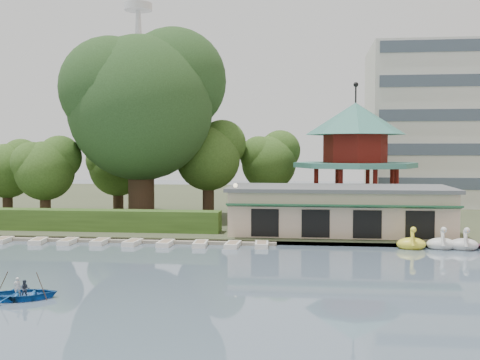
% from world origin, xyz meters
% --- Properties ---
extents(ground_plane, '(220.00, 220.00, 0.00)m').
position_xyz_m(ground_plane, '(0.00, 0.00, 0.00)').
color(ground_plane, slate).
rests_on(ground_plane, ground).
extents(shore, '(220.00, 70.00, 0.40)m').
position_xyz_m(shore, '(0.00, 52.00, 0.20)').
color(shore, '#424930').
rests_on(shore, ground).
extents(embankment, '(220.00, 0.60, 0.30)m').
position_xyz_m(embankment, '(0.00, 17.30, 0.15)').
color(embankment, gray).
rests_on(embankment, ground).
extents(dock, '(34.00, 1.60, 0.24)m').
position_xyz_m(dock, '(-12.00, 17.20, 0.12)').
color(dock, gray).
rests_on(dock, ground).
extents(boathouse, '(18.60, 9.39, 3.90)m').
position_xyz_m(boathouse, '(10.00, 21.97, 2.37)').
color(boathouse, beige).
rests_on(boathouse, shore).
extents(pavilion, '(12.40, 12.40, 13.50)m').
position_xyz_m(pavilion, '(12.00, 32.00, 7.48)').
color(pavilion, beige).
rests_on(pavilion, shore).
extents(broadcast_tower, '(8.00, 8.00, 96.00)m').
position_xyz_m(broadcast_tower, '(-42.00, 140.00, 33.98)').
color(broadcast_tower, silver).
rests_on(broadcast_tower, ground).
extents(hedge, '(30.00, 2.00, 1.80)m').
position_xyz_m(hedge, '(-15.00, 20.50, 1.30)').
color(hedge, '#385A20').
rests_on(hedge, shore).
extents(lamp_post, '(0.36, 0.36, 4.28)m').
position_xyz_m(lamp_post, '(1.50, 19.00, 3.34)').
color(lamp_post, black).
rests_on(lamp_post, shore).
extents(big_tree, '(15.59, 14.53, 19.23)m').
position_xyz_m(big_tree, '(-8.81, 28.23, 12.41)').
color(big_tree, '#3A281C').
rests_on(big_tree, shore).
extents(small_trees, '(39.56, 16.26, 10.12)m').
position_xyz_m(small_trees, '(-13.35, 31.62, 6.09)').
color(small_trees, '#3A281C').
rests_on(small_trees, shore).
extents(moored_rowboats, '(31.95, 2.74, 0.36)m').
position_xyz_m(moored_rowboats, '(-11.38, 15.74, 0.18)').
color(moored_rowboats, white).
rests_on(moored_rowboats, ground).
extents(rowboat_with_passengers, '(5.79, 4.98, 2.01)m').
position_xyz_m(rowboat_with_passengers, '(-6.65, -1.37, 0.51)').
color(rowboat_with_passengers, '#155098').
rests_on(rowboat_with_passengers, ground).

